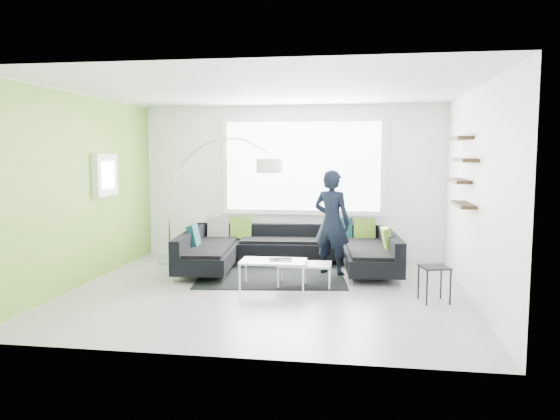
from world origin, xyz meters
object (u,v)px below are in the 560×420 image
object	(u,v)px
coffee_table	(289,273)
laptop	(281,260)
person	(332,222)
arc_lamp	(168,201)
sectional_sofa	(289,250)
side_table	(434,284)

from	to	relation	value
coffee_table	laptop	bearing A→B (deg)	-140.19
coffee_table	person	xyz separation A→B (m)	(0.56, 0.92, 0.64)
arc_lamp	person	world-z (taller)	arc_lamp
sectional_sofa	arc_lamp	size ratio (longest dim) A/B	1.67
coffee_table	arc_lamp	xyz separation A→B (m)	(-2.31, 1.32, 0.90)
arc_lamp	laptop	size ratio (longest dim) A/B	6.27
sectional_sofa	arc_lamp	distance (m)	2.30
sectional_sofa	arc_lamp	xyz separation A→B (m)	(-2.16, 0.22, 0.77)
coffee_table	arc_lamp	world-z (taller)	arc_lamp
arc_lamp	laptop	bearing A→B (deg)	-32.44
side_table	person	distance (m)	2.12
sectional_sofa	coffee_table	size ratio (longest dim) A/B	3.02
laptop	sectional_sofa	bearing A→B (deg)	84.45
person	laptop	bearing A→B (deg)	79.22
arc_lamp	person	xyz separation A→B (m)	(2.87, -0.40, -0.26)
coffee_table	person	size ratio (longest dim) A/B	0.73
side_table	laptop	world-z (taller)	side_table
sectional_sofa	laptop	xyz separation A→B (m)	(0.05, -1.20, 0.08)
person	laptop	size ratio (longest dim) A/B	4.78
laptop	person	bearing A→B (deg)	48.93
person	laptop	xyz separation A→B (m)	(-0.67, -1.02, -0.43)
person	coffee_table	bearing A→B (deg)	81.26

